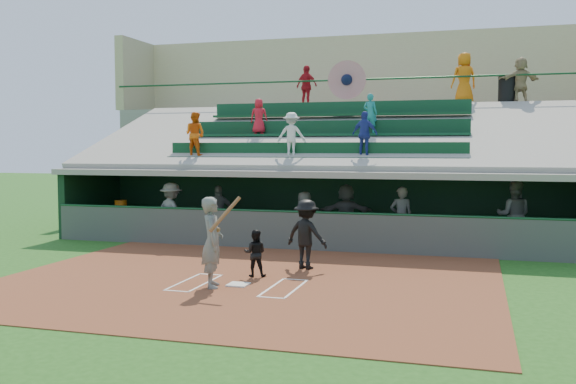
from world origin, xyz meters
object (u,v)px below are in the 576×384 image
(home_plate, at_px, (238,284))
(trash_bin, at_px, (507,90))
(batter_at_plate, at_px, (212,242))
(water_cooler, at_px, (121,206))
(catcher, at_px, (255,253))
(white_table, at_px, (121,223))

(home_plate, height_order, trash_bin, trash_bin)
(batter_at_plate, bearing_deg, water_cooler, 132.71)
(batter_at_plate, height_order, trash_bin, trash_bin)
(batter_at_plate, distance_m, water_cooler, 9.18)
(home_plate, height_order, batter_at_plate, batter_at_plate)
(home_plate, xyz_separation_m, batter_at_plate, (-0.45, -0.32, 0.95))
(home_plate, height_order, catcher, catcher)
(batter_at_plate, relative_size, catcher, 1.82)
(white_table, distance_m, trash_bin, 14.71)
(catcher, bearing_deg, home_plate, 77.38)
(home_plate, distance_m, white_table, 9.30)
(white_table, bearing_deg, water_cooler, -52.42)
(trash_bin, bearing_deg, batter_at_plate, -116.81)
(catcher, relative_size, water_cooler, 2.66)
(water_cooler, relative_size, trash_bin, 0.41)
(home_plate, relative_size, trash_bin, 0.43)
(catcher, xyz_separation_m, water_cooler, (-6.72, 5.43, 0.43))
(white_table, xyz_separation_m, trash_bin, (12.64, 5.89, 4.68))
(batter_at_plate, distance_m, white_table, 9.22)
(home_plate, relative_size, catcher, 0.40)
(white_table, relative_size, water_cooler, 2.12)
(catcher, relative_size, white_table, 1.26)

